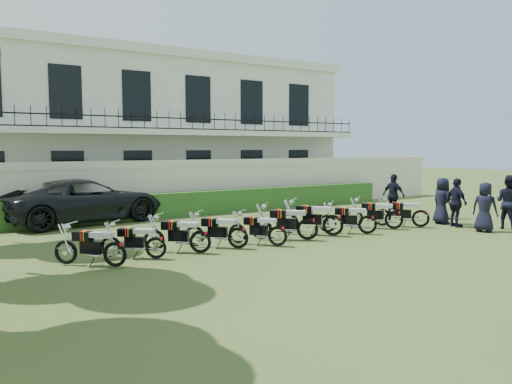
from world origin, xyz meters
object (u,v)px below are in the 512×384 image
Objects in this scene: motorcycle_1 at (156,242)px; suv at (85,201)px; motorcycle_5 at (308,224)px; motorcycle_9 at (421,214)px; motorcycle_4 at (278,231)px; officer_2 at (456,203)px; motorcycle_2 at (200,236)px; officer_4 at (443,198)px; motorcycle_7 at (368,220)px; officer_1 at (509,202)px; motorcycle_3 at (238,233)px; motorcycle_8 at (394,215)px; motorcycle_0 at (115,248)px; officer_5 at (394,195)px; officer_3 at (442,201)px; motorcycle_6 at (333,220)px; officer_0 at (485,207)px.

motorcycle_1 is 7.39m from suv.
motorcycle_5 reaches higher than motorcycle_9.
officer_2 is at bearing -41.26° from motorcycle_4.
officer_4 is at bearing -42.36° from motorcycle_2.
officer_1 is at bearing -63.56° from motorcycle_7.
officer_4 is at bearing -128.29° from suv.
motorcycle_3 reaches higher than motorcycle_1.
motorcycle_9 reaches higher than motorcycle_1.
motorcycle_5 reaches higher than motorcycle_8.
motorcycle_0 is 12.49m from officer_5.
motorcycle_3 is at bearing 133.13° from motorcycle_9.
suv is at bearing 68.09° from officer_3.
officer_5 reaches higher than officer_3.
officer_3 is (8.75, -0.06, 0.38)m from motorcycle_3.
motorcycle_6 is at bearing -27.99° from motorcycle_4.
motorcycle_2 reaches higher than motorcycle_4.
motorcycle_8 is (1.48, 0.21, 0.02)m from motorcycle_7.
officer_1 is 4.39m from officer_5.
motorcycle_2 is at bearing -38.93° from motorcycle_0.
motorcycle_1 is 5.96m from motorcycle_6.
motorcycle_9 is (8.50, -0.28, 0.00)m from motorcycle_2.
suv is 3.46× the size of officer_3.
motorcycle_4 is 8.79m from officer_1.
motorcycle_6 reaches higher than motorcycle_0.
officer_1 is at bearing -53.54° from motorcycle_0.
officer_3 is 1.49m from officer_4.
motorcycle_1 is 0.89× the size of motorcycle_8.
officer_0 is (4.89, -2.06, 0.31)m from motorcycle_6.
motorcycle_8 is at bearing -51.33° from motorcycle_1.
motorcycle_2 is 1.01× the size of motorcycle_9.
motorcycle_5 is at bearing -47.33° from motorcycle_2.
officer_0 is 0.98× the size of officer_3.
motorcycle_8 is 3.84m from officer_4.
motorcycle_5 is 0.99× the size of motorcycle_6.
motorcycle_7 is 0.82× the size of officer_5.
suv is at bearing 38.73° from motorcycle_1.
motorcycle_2 reaches higher than motorcycle_3.
motorcycle_6 is at bearing -45.55° from motorcycle_2.
motorcycle_8 is at bearing -46.86° from motorcycle_2.
motorcycle_1 is 11.04m from officer_0.
motorcycle_8 is at bearing 113.00° from officer_4.
motorcycle_4 is 1.33m from motorcycle_5.
motorcycle_7 is at bearing 147.91° from motorcycle_8.
officer_4 is (12.30, -6.60, -0.01)m from suv.
motorcycle_5 is 6.67m from officer_5.
motorcycle_6 is (7.10, 0.37, 0.06)m from motorcycle_0.
suv is (-4.78, 7.45, 0.30)m from motorcycle_5.
motorcycle_6 is at bearing -42.99° from motorcycle_0.
motorcycle_9 is (3.78, -0.35, -0.05)m from motorcycle_6.
officer_4 is 0.93× the size of officer_5.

